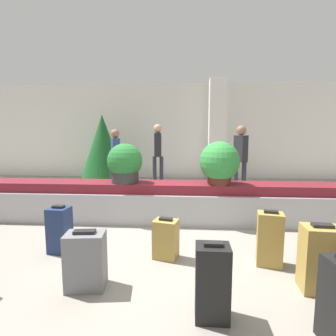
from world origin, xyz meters
name	(u,v)px	position (x,y,z in m)	size (l,w,h in m)	color
ground_plane	(161,251)	(0.00, 0.00, 0.00)	(18.00, 18.00, 0.00)	gray
back_wall	(178,131)	(0.00, 5.89, 1.60)	(18.00, 0.06, 3.20)	silver
carousel	(168,202)	(0.00, 1.21, 0.31)	(8.98, 0.71, 0.66)	#9E9EA3
pillar	(217,131)	(1.26, 5.24, 1.60)	(0.52, 0.52, 3.20)	silver
suitcase_0	(86,260)	(-0.64, -0.86, 0.28)	(0.39, 0.29, 0.57)	slate
suitcase_2	(60,230)	(-1.27, -0.11, 0.29)	(0.26, 0.25, 0.60)	navy
suitcase_3	(270,239)	(1.25, -0.27, 0.31)	(0.31, 0.26, 0.63)	#A3843D
suitcase_4	(166,239)	(0.07, -0.18, 0.24)	(0.32, 0.28, 0.49)	#A3843D
suitcase_5	(320,259)	(1.56, -0.75, 0.32)	(0.35, 0.28, 0.65)	#A3843D
suitcase_6	(212,282)	(0.53, -1.20, 0.31)	(0.27, 0.22, 0.64)	black
potted_plant_0	(220,163)	(0.85, 1.12, 1.01)	(0.65, 0.65, 0.71)	#4C2319
potted_plant_1	(125,164)	(-0.73, 1.16, 0.99)	(0.59, 0.59, 0.67)	#2D2D2D
traveler_0	(158,149)	(-0.51, 4.32, 1.07)	(0.31, 0.33, 1.77)	#282833
traveler_1	(116,155)	(-1.50, 3.41, 0.96)	(0.31, 0.37, 1.61)	#282833
traveler_2	(240,154)	(1.62, 3.29, 1.02)	(0.32, 0.37, 1.70)	#282833
decorated_tree	(103,146)	(-2.28, 4.77, 1.14)	(1.33, 1.33, 2.09)	#4C331E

